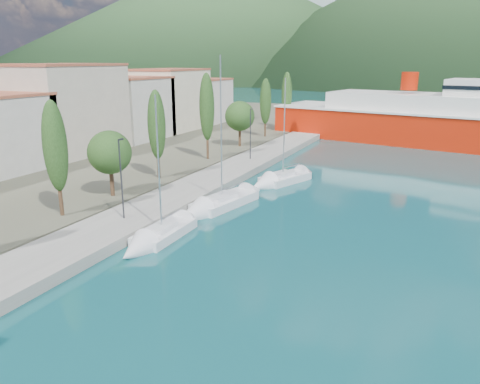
% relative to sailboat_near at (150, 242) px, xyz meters
% --- Properties ---
extents(ground, '(1400.00, 1400.00, 0.00)m').
position_rel_sailboat_near_xyz_m(ground, '(5.13, 109.79, -0.30)').
color(ground, '#124F54').
extents(quay, '(5.00, 88.00, 0.80)m').
position_rel_sailboat_near_xyz_m(quay, '(-3.87, 15.79, 0.10)').
color(quay, gray).
rests_on(quay, ground).
extents(land_strip, '(70.00, 148.00, 0.70)m').
position_rel_sailboat_near_xyz_m(land_strip, '(-41.87, 25.79, 0.05)').
color(land_strip, '#565644').
rests_on(land_strip, ground).
extents(town_buildings, '(9.20, 69.20, 11.30)m').
position_rel_sailboat_near_xyz_m(town_buildings, '(-26.87, 26.70, 5.27)').
color(town_buildings, beige).
rests_on(town_buildings, land_strip).
extents(tree_row, '(4.11, 64.87, 10.31)m').
position_rel_sailboat_near_xyz_m(tree_row, '(-8.88, 22.10, 5.33)').
color(tree_row, '#47301E').
rests_on(tree_row, land_strip).
extents(lamp_posts, '(0.15, 43.48, 6.06)m').
position_rel_sailboat_near_xyz_m(lamp_posts, '(-3.87, 4.12, 3.78)').
color(lamp_posts, '#2D2D33').
rests_on(lamp_posts, quay).
extents(sailboat_near, '(2.41, 7.75, 11.09)m').
position_rel_sailboat_near_xyz_m(sailboat_near, '(0.00, 0.00, 0.00)').
color(sailboat_near, silver).
rests_on(sailboat_near, ground).
extents(sailboat_mid, '(4.33, 9.89, 13.79)m').
position_rel_sailboat_near_xyz_m(sailboat_mid, '(0.18, 8.18, 0.03)').
color(sailboat_mid, silver).
rests_on(sailboat_mid, ground).
extents(sailboat_far, '(5.19, 8.35, 11.71)m').
position_rel_sailboat_near_xyz_m(sailboat_far, '(2.01, 18.80, 0.03)').
color(sailboat_far, silver).
rests_on(sailboat_far, ground).
extents(ferry, '(57.76, 21.68, 11.23)m').
position_rel_sailboat_near_xyz_m(ferry, '(19.21, 51.53, 3.12)').
color(ferry, red).
rests_on(ferry, ground).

